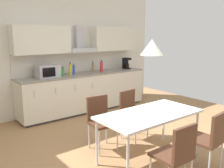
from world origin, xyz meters
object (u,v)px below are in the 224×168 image
object	(u,v)px
bottle_green	(63,72)
dining_table	(150,116)
coffee_maker	(126,63)
pendant_lamp	(152,47)
microwave	(47,71)
bottle_red	(101,67)
bottle_blue	(74,70)
chair_far_right	(131,109)
chair_near_right	(211,136)
chair_far_left	(100,117)
chair_near_left	(177,152)
bottle_brown	(93,67)
bottle_yellow	(70,69)

from	to	relation	value
bottle_green	dining_table	xyz separation A→B (m)	(-0.01, -2.75, -0.33)
coffee_maker	dining_table	bearing A→B (deg)	-125.14
pendant_lamp	coffee_maker	bearing A→B (deg)	54.86
microwave	pendant_lamp	xyz separation A→B (m)	(0.38, -2.70, 0.61)
bottle_red	dining_table	distance (m)	2.87
coffee_maker	bottle_green	bearing A→B (deg)	179.43
microwave	bottle_blue	xyz separation A→B (m)	(0.67, 0.03, -0.03)
chair_far_right	pendant_lamp	xyz separation A→B (m)	(-0.34, -0.77, 1.15)
bottle_red	bottle_green	distance (m)	1.02
bottle_blue	chair_far_right	world-z (taller)	bottle_blue
bottle_blue	chair_near_right	xyz separation A→B (m)	(0.07, -3.50, -0.51)
bottle_green	chair_far_right	xyz separation A→B (m)	(0.33, -1.97, -0.49)
bottle_red	pendant_lamp	world-z (taller)	pendant_lamp
dining_table	chair_far_right	world-z (taller)	chair_far_right
chair_far_left	pendant_lamp	world-z (taller)	pendant_lamp
bottle_green	chair_far_left	distance (m)	2.06
microwave	coffee_maker	bearing A→B (deg)	0.66
chair_near_right	chair_far_right	distance (m)	1.54
coffee_maker	dining_table	distance (m)	3.36
dining_table	chair_near_left	size ratio (longest dim) A/B	1.79
bottle_brown	pendant_lamp	world-z (taller)	pendant_lamp
bottle_brown	bottle_green	size ratio (longest dim) A/B	1.38
bottle_green	chair_far_right	size ratio (longest dim) A/B	0.24
bottle_yellow	chair_far_left	distance (m)	2.08
chair_near_left	chair_far_right	distance (m)	1.69
coffee_maker	bottle_yellow	size ratio (longest dim) A/B	1.00
bottle_blue	dining_table	bearing A→B (deg)	-95.96
coffee_maker	chair_far_right	distance (m)	2.57
pendant_lamp	bottle_red	bearing A→B (deg)	68.77
chair_far_left	chair_far_right	size ratio (longest dim) A/B	1.00
coffee_maker	pendant_lamp	xyz separation A→B (m)	(-1.92, -2.73, 0.60)
chair_far_right	bottle_green	bearing A→B (deg)	99.52
bottle_red	chair_near_right	world-z (taller)	bottle_red
chair_far_right	pendant_lamp	bearing A→B (deg)	-113.84
bottle_brown	chair_near_left	bearing A→B (deg)	-108.46
coffee_maker	bottle_brown	xyz separation A→B (m)	(-1.11, -0.01, -0.03)
bottle_red	chair_far_left	world-z (taller)	bottle_red
chair_near_left	bottle_green	bearing A→B (deg)	84.10
pendant_lamp	microwave	bearing A→B (deg)	98.09
bottle_brown	pendant_lamp	distance (m)	2.90
chair_near_right	bottle_green	bearing A→B (deg)	95.64
bottle_red	chair_near_left	xyz separation A→B (m)	(-1.38, -3.42, -0.53)
dining_table	chair_near_right	xyz separation A→B (m)	(0.36, -0.77, -0.15)
bottle_red	bottle_green	world-z (taller)	bottle_red
bottle_red	bottle_yellow	xyz separation A→B (m)	(-0.84, 0.07, 0.00)
chair_near_right	coffee_maker	bearing A→B (deg)	65.96
chair_far_right	chair_far_left	bearing A→B (deg)	179.98
chair_near_left	chair_far_right	world-z (taller)	same
bottle_green	pendant_lamp	xyz separation A→B (m)	(-0.01, -2.75, 0.67)
chair_far_left	microwave	bearing A→B (deg)	91.19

